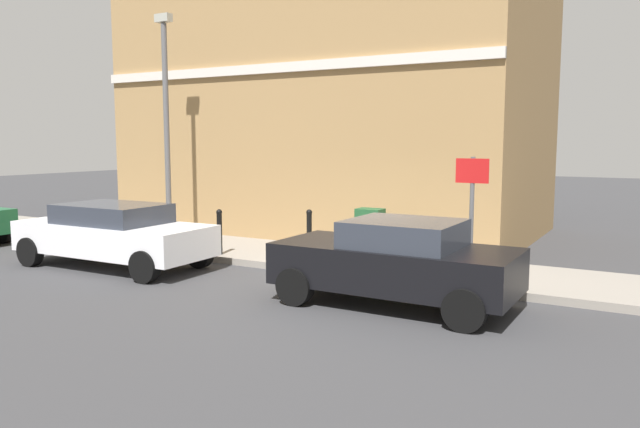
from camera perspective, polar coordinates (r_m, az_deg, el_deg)
The scene contains 10 objects.
ground at distance 11.57m, azimuth 2.65°, elevation -6.88°, with size 80.00×80.00×0.00m, color #38383A.
sidewalk at distance 16.52m, azimuth -13.06°, elevation -2.63°, with size 2.54×30.00×0.15m, color gray.
corner_building at distance 18.93m, azimuth 1.73°, elevation 9.78°, with size 7.05×11.52×7.43m.
car_black at distance 10.30m, azimuth 7.07°, elevation -4.35°, with size 1.88×3.99×1.44m.
car_white at distance 14.07m, azimuth -18.56°, elevation -1.71°, with size 1.93×4.50×1.38m.
utility_cabinet at distance 13.19m, azimuth 4.63°, elevation -2.17°, with size 0.46×0.61×1.15m.
bollard_near_cabinet at distance 14.00m, azimuth -1.01°, elevation -1.54°, with size 0.14×0.14×1.04m.
bollard_far_kerb at distance 14.21m, azimuth -9.27°, elevation -1.50°, with size 0.14×0.14×1.04m.
street_sign at distance 11.40m, azimuth 13.85°, elevation 1.20°, with size 0.08×0.60×2.30m.
lamppost at distance 16.31m, azimuth -14.02°, elevation 8.60°, with size 0.20×0.44×5.72m.
Camera 1 is at (-10.02, -5.09, 2.74)m, focal length 34.62 mm.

